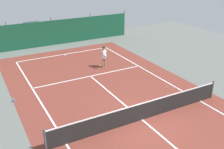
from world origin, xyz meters
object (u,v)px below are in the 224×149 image
at_px(tennis_player, 104,56).
at_px(water_bottle, 14,100).
at_px(tennis_ball_near_player, 166,87).
at_px(parked_car, 34,31).
at_px(tennis_net, 142,111).

bearing_deg(tennis_player, water_bottle, -3.77).
bearing_deg(tennis_ball_near_player, tennis_player, 110.57).
bearing_deg(tennis_ball_near_player, water_bottle, 162.93).
height_order(tennis_ball_near_player, water_bottle, water_bottle).
distance_m(parked_car, water_bottle, 13.92).
bearing_deg(tennis_player, parked_car, -98.01).
height_order(tennis_ball_near_player, parked_car, parked_car).
bearing_deg(tennis_ball_near_player, tennis_net, -146.30).
distance_m(tennis_player, water_bottle, 7.50).
bearing_deg(tennis_ball_near_player, parked_car, 106.13).
relative_size(tennis_net, tennis_player, 6.17).
relative_size(tennis_ball_near_player, parked_car, 0.02).
relative_size(tennis_net, parked_car, 2.37).
height_order(tennis_player, tennis_ball_near_player, tennis_player).
bearing_deg(tennis_net, tennis_ball_near_player, 33.70).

